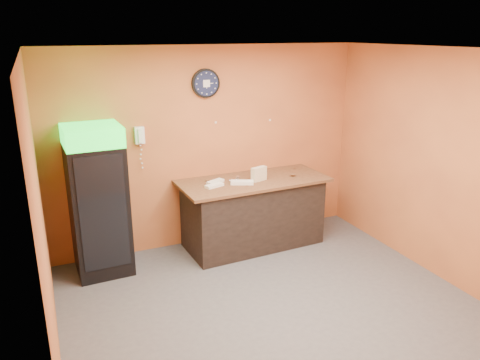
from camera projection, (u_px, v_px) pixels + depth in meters
floor at (272, 307)px, 5.27m from camera, size 4.50×4.50×0.00m
back_wall at (209, 147)px, 6.59m from camera, size 4.50×0.02×2.80m
left_wall at (42, 224)px, 3.99m from camera, size 0.02×4.00×2.80m
right_wall at (439, 166)px, 5.70m from camera, size 0.02×4.00×2.80m
ceiling at (279, 50)px, 4.42m from camera, size 4.50×4.00×0.02m
beverage_cooler at (99, 204)px, 5.78m from camera, size 0.69×0.70×1.90m
prep_counter at (253, 213)px, 6.69m from camera, size 1.93×0.93×0.95m
wall_clock at (206, 83)px, 6.28m from camera, size 0.39×0.06×0.39m
wall_phone at (140, 135)px, 6.09m from camera, size 0.12×0.11×0.23m
butcher_paper at (253, 181)px, 6.54m from camera, size 2.11×1.01×0.04m
sub_roll_stack at (259, 174)px, 6.44m from camera, size 0.24×0.14×0.20m
wrapped_sandwich_left at (214, 186)px, 6.22m from camera, size 0.28×0.17×0.04m
wrapped_sandwich_mid at (242, 182)px, 6.33m from camera, size 0.33×0.24×0.04m
wrapped_sandwich_right at (215, 182)px, 6.37m from camera, size 0.28×0.20×0.04m
kitchen_tool at (238, 178)px, 6.50m from camera, size 0.06×0.06×0.06m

